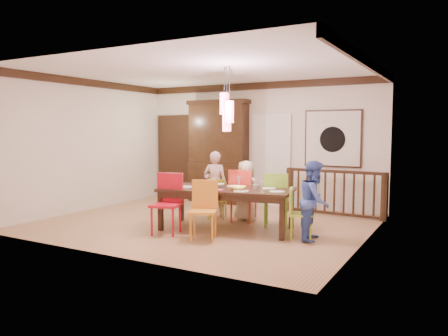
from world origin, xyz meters
The scene contains 37 objects.
floor centered at (0.00, 0.00, 0.00)m, with size 6.00×6.00×0.00m, color #9E6E4C.
ceiling centered at (0.00, 0.00, 2.90)m, with size 6.00×6.00×0.00m, color white.
wall_back centered at (0.00, 2.50, 1.45)m, with size 6.00×6.00×0.00m, color beige.
wall_left centered at (-3.00, 0.00, 1.45)m, with size 5.00×5.00×0.00m, color beige.
wall_right centered at (3.00, 0.00, 1.45)m, with size 5.00×5.00×0.00m, color beige.
crown_molding centered at (0.00, 0.00, 2.82)m, with size 6.00×5.00×0.16m, color black, non-canonical shape.
panel_door centered at (-2.40, 2.45, 1.05)m, with size 1.04×0.07×2.24m, color black.
white_doorway centered at (0.35, 2.46, 1.05)m, with size 0.97×0.05×2.22m, color silver.
painting centered at (1.80, 2.46, 1.60)m, with size 1.25×0.06×1.25m.
pendant_cluster centered at (0.65, -0.25, 2.11)m, with size 0.27×0.21×1.14m.
dining_table centered at (0.65, -0.25, 0.67)m, with size 2.49×1.48×0.75m.
chair_far_left centered at (0.00, 0.52, 0.47)m, with size 0.47×0.47×0.82m.
chair_far_mid centered at (0.58, 0.56, 0.59)m, with size 0.52×0.52×1.03m.
chair_far_right centered at (1.32, 0.43, 0.58)m, with size 0.57×0.57×1.01m.
chair_near_left centered at (-0.11, -1.04, 0.59)m, with size 0.58×0.58×1.04m.
chair_near_mid centered at (0.66, -1.07, 0.55)m, with size 0.57×0.57×0.96m.
chair_end_right centered at (2.03, -0.22, 0.48)m, with size 0.47×0.47×0.83m.
china_hutch centered at (-0.98, 2.30, 1.26)m, with size 1.59×0.46×2.51m.
balustrade centered at (2.00, 1.95, 0.50)m, with size 2.13×0.20×0.96m.
person_far_left centered at (-0.12, 0.66, 0.68)m, with size 0.49×0.32×1.36m, color beige.
person_far_mid centered at (0.61, 0.60, 0.59)m, with size 0.58×0.38×1.19m, color beige.
person_end_right centered at (2.25, -0.21, 0.65)m, with size 0.63×0.49×1.29m, color #405DB4.
serving_bowl centered at (0.94, -0.40, 0.79)m, with size 0.29×0.29×0.07m, color #F2E644.
small_bowl centered at (0.43, -0.14, 0.78)m, with size 0.18×0.18×0.06m, color white.
cup_left centered at (0.23, -0.41, 0.80)m, with size 0.13×0.13×0.10m, color silver.
cup_right centered at (1.17, -0.16, 0.79)m, with size 0.10×0.10×0.09m, color silver.
plate_far_left centered at (-0.12, 0.06, 0.76)m, with size 0.26×0.26×0.01m, color white.
plate_far_mid centered at (0.66, 0.00, 0.76)m, with size 0.26×0.26×0.01m, color white.
plate_far_right centered at (1.34, 0.03, 0.76)m, with size 0.26×0.26×0.01m, color white.
plate_near_left centered at (-0.07, -0.51, 0.76)m, with size 0.26×0.26×0.01m, color white.
plate_near_mid centered at (1.07, -0.51, 0.76)m, with size 0.26×0.26×0.01m, color white.
plate_end_right centered at (1.63, -0.27, 0.76)m, with size 0.26×0.26×0.01m, color white.
wine_glass_a centered at (0.13, -0.10, 0.84)m, with size 0.08×0.08×0.19m, color #590C19, non-canonical shape.
wine_glass_b centered at (0.77, -0.02, 0.84)m, with size 0.08×0.08×0.19m, color silver, non-canonical shape.
wine_glass_c centered at (0.50, -0.46, 0.84)m, with size 0.08×0.08×0.19m, color #590C19, non-canonical shape.
wine_glass_d centered at (1.42, -0.43, 0.84)m, with size 0.08×0.08×0.19m, color silver, non-canonical shape.
napkin centered at (0.66, -0.59, 0.76)m, with size 0.18×0.14×0.01m, color #D83359.
Camera 1 is at (4.36, -7.02, 1.79)m, focal length 35.00 mm.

